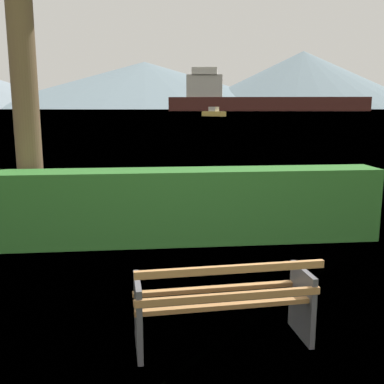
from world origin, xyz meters
The scene contains 7 objects.
ground_plane centered at (0.00, 0.00, 0.00)m, with size 1400.00×1400.00×0.00m, color olive.
water_surface centered at (0.00, 306.57, 0.00)m, with size 620.00×620.00×0.00m, color slate.
park_bench centered at (0.00, -0.06, 0.42)m, with size 1.66×0.68×0.87m.
hedge_row centered at (0.00, 3.19, 0.59)m, with size 6.19×0.70×1.19m, color #2D6B28.
cargo_ship_large centered at (56.63, 233.84, 6.28)m, with size 105.53×33.29×22.45m.
tender_far centered at (15.34, 99.98, 0.78)m, with size 5.16×6.11×2.20m.
distant_hills centered at (-82.40, 589.28, 32.76)m, with size 834.36×424.53×68.77m.
Camera 1 is at (-0.68, -3.76, 2.17)m, focal length 41.42 mm.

